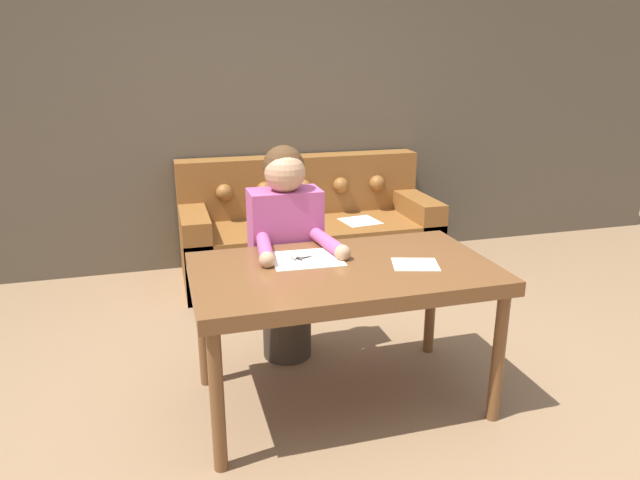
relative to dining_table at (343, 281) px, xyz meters
The scene contains 8 objects.
ground_plane 0.66m from the dining_table, 120.72° to the right, with size 16.00×16.00×0.00m, color #846647.
wall_back 2.32m from the dining_table, 90.93° to the left, with size 8.00×0.06×2.60m.
dining_table is the anchor object (origin of this frame).
couch 1.88m from the dining_table, 80.74° to the left, with size 1.98×0.82×0.91m.
person 0.55m from the dining_table, 107.26° to the left, with size 0.45×0.63×1.23m.
pattern_paper_main 0.22m from the dining_table, 135.53° to the left, with size 0.35×0.29×0.00m.
pattern_paper_offcut 0.35m from the dining_table, 12.48° to the right, with size 0.26×0.23×0.00m.
scissors 0.23m from the dining_table, 132.32° to the left, with size 0.22×0.10×0.01m.
Camera 1 is at (-0.76, -2.34, 1.67)m, focal length 32.00 mm.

